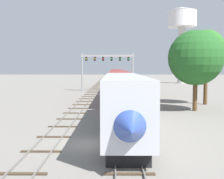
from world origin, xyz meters
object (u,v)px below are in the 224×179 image
at_px(passenger_train, 118,82).
at_px(trackside_tree_mid, 196,58).
at_px(signal_gantry, 107,63).
at_px(trackside_tree_left, 206,48).
at_px(water_tower, 182,24).

distance_m(passenger_train, trackside_tree_mid, 23.11).
relative_size(signal_gantry, trackside_tree_mid, 1.20).
xyz_separation_m(passenger_train, trackside_tree_left, (12.65, -14.32, 5.59)).
xyz_separation_m(water_tower, trackside_tree_left, (-9.62, -58.05, -11.96)).
relative_size(passenger_train, trackside_tree_mid, 8.60).
bearing_deg(passenger_train, trackside_tree_mid, -65.68).
height_order(passenger_train, trackside_tree_mid, trackside_tree_mid).
xyz_separation_m(signal_gantry, water_tower, (24.52, 33.83, 13.79)).
height_order(trackside_tree_left, trackside_tree_mid, trackside_tree_left).
height_order(passenger_train, trackside_tree_left, trackside_tree_left).
bearing_deg(trackside_tree_mid, passenger_train, 114.32).
relative_size(water_tower, trackside_tree_mid, 2.55).
bearing_deg(water_tower, trackside_tree_left, -99.41).
xyz_separation_m(passenger_train, signal_gantry, (-2.25, 9.90, 3.76)).
xyz_separation_m(trackside_tree_left, trackside_tree_mid, (-3.28, -6.41, -1.57)).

